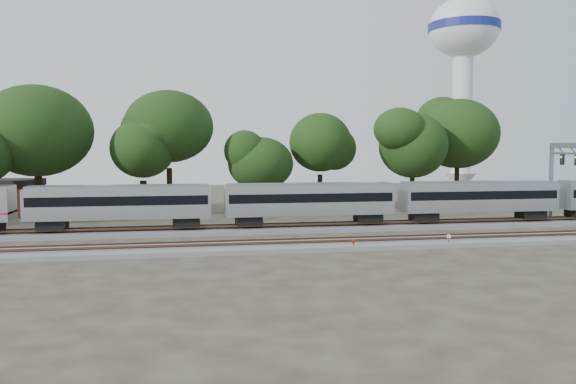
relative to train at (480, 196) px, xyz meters
name	(u,v)px	position (x,y,z in m)	size (l,w,h in m)	color
ground	(306,240)	(-20.31, -6.00, -3.17)	(160.00, 160.00, 0.00)	#383328
track_far	(294,228)	(-20.31, 0.00, -2.97)	(160.00, 5.00, 0.73)	slate
track_near	(316,245)	(-20.31, -10.00, -2.97)	(160.00, 5.00, 0.73)	slate
train	(480,196)	(0.00, 0.00, 0.00)	(126.54, 3.08, 4.54)	#B1B4B8
switch_stand_red	(353,244)	(-17.70, -12.20, -2.61)	(0.28, 0.07, 0.88)	#512D19
switch_stand_white	(449,239)	(-9.27, -11.86, -2.47)	(0.34, 0.16, 1.11)	#512D19
switch_lever	(390,246)	(-14.25, -11.27, -3.02)	(0.50, 0.30, 0.30)	#512D19
water_tower	(463,49)	(19.82, 43.06, 23.58)	(13.05, 13.05, 36.12)	silver
signal_gantry	(571,165)	(10.88, 0.00, 3.34)	(0.62, 7.35, 8.94)	gray
tree_1	(37,131)	(-47.90, 13.25, 7.13)	(10.48, 10.48, 14.78)	black
tree_2	(143,149)	(-36.13, 13.43, 5.11)	(8.44, 8.44, 11.90)	black
tree_3	(169,127)	(-33.10, 14.74, 7.79)	(11.15, 11.15, 15.72)	black
tree_4	(261,164)	(-21.85, 14.51, 3.21)	(6.52, 6.52, 9.19)	black
tree_5	(320,143)	(-13.83, 16.00, 5.90)	(9.24, 9.24, 13.03)	black
tree_6	(413,146)	(-1.15, 15.77, 5.52)	(8.85, 8.85, 12.48)	black
tree_7	(458,134)	(7.56, 20.25, 7.23)	(10.59, 10.59, 14.93)	black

